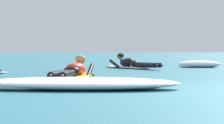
% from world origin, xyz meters
% --- Properties ---
extents(ground_plane, '(120.00, 120.00, 0.00)m').
position_xyz_m(ground_plane, '(0.00, 10.00, 0.00)').
color(ground_plane, '#2D6B7A').
extents(surfer_near, '(1.20, 2.61, 0.55)m').
position_xyz_m(surfer_near, '(-1.42, 3.22, 0.14)').
color(surfer_near, yellow).
rests_on(surfer_near, ground).
extents(surfer_far, '(1.55, 2.39, 0.54)m').
position_xyz_m(surfer_far, '(0.63, 7.36, 0.14)').
color(surfer_far, white).
rests_on(surfer_far, ground).
extents(whitewater_front, '(3.28, 1.48, 0.19)m').
position_xyz_m(whitewater_front, '(-1.51, 0.89, 0.09)').
color(whitewater_front, white).
rests_on(whitewater_front, ground).
extents(whitewater_mid_right, '(1.52, 0.86, 0.24)m').
position_xyz_m(whitewater_mid_right, '(3.06, 7.69, 0.11)').
color(whitewater_mid_right, white).
rests_on(whitewater_mid_right, ground).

